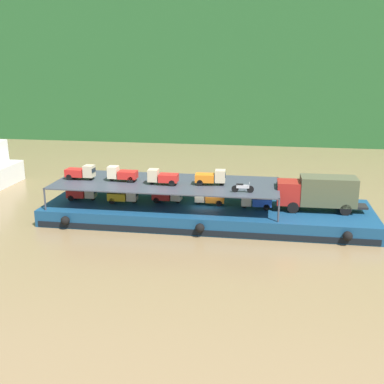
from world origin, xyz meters
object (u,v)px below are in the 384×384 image
object	(u,v)px
cargo_barge	(207,213)
covered_lorry	(319,192)
mini_truck_upper_stern	(81,172)
mini_truck_lower_stern	(82,193)
mini_truck_upper_mid	(122,174)
motorcycle_upper_port	(243,188)
mini_truck_upper_fore	(162,177)
mini_truck_lower_aft	(123,196)
mini_truck_upper_bow	(211,177)
mini_truck_lower_fore	(209,197)
mini_truck_lower_bow	(256,201)
mini_truck_lower_mid	(168,195)

from	to	relation	value
cargo_barge	covered_lorry	world-z (taller)	covered_lorry
mini_truck_upper_stern	cargo_barge	bearing A→B (deg)	0.12
mini_truck_lower_stern	cargo_barge	bearing A→B (deg)	0.53
covered_lorry	mini_truck_upper_mid	xyz separation A→B (m)	(-17.90, -0.06, 1.00)
covered_lorry	motorcycle_upper_port	distance (m)	6.99
mini_truck_upper_fore	mini_truck_upper_mid	bearing A→B (deg)	171.20
covered_lorry	mini_truck_lower_aft	distance (m)	17.76
mini_truck_upper_stern	mini_truck_upper_fore	size ratio (longest dim) A/B	1.01
mini_truck_lower_aft	mini_truck_upper_bow	size ratio (longest dim) A/B	1.00
mini_truck_lower_fore	mini_truck_lower_stern	bearing A→B (deg)	-177.93
mini_truck_upper_bow	motorcycle_upper_port	world-z (taller)	mini_truck_upper_bow
mini_truck_lower_stern	mini_truck_lower_aft	size ratio (longest dim) A/B	1.00
cargo_barge	mini_truck_lower_aft	xyz separation A→B (m)	(-7.81, -0.43, 1.44)
mini_truck_upper_stern	mini_truck_upper_bow	size ratio (longest dim) A/B	0.99
mini_truck_lower_bow	mini_truck_upper_mid	size ratio (longest dim) A/B	1.02
mini_truck_lower_stern	mini_truck_upper_bow	world-z (taller)	mini_truck_upper_bow
mini_truck_upper_fore	motorcycle_upper_port	distance (m)	7.50
mini_truck_lower_bow	mini_truck_upper_stern	distance (m)	16.59
covered_lorry	mini_truck_lower_aft	world-z (taller)	covered_lorry
mini_truck_lower_bow	mini_truck_upper_mid	bearing A→B (deg)	179.48
mini_truck_upper_stern	mini_truck_upper_mid	bearing A→B (deg)	-0.64
mini_truck_lower_stern	mini_truck_lower_mid	distance (m)	8.24
cargo_barge	mini_truck_lower_aft	distance (m)	7.95
covered_lorry	mini_truck_upper_stern	xyz separation A→B (m)	(-21.94, -0.01, 1.00)
covered_lorry	mini_truck_lower_aft	bearing A→B (deg)	-178.64
covered_lorry	mini_truck_upper_stern	world-z (taller)	mini_truck_upper_stern
mini_truck_lower_mid	mini_truck_lower_bow	bearing A→B (deg)	-3.97
motorcycle_upper_port	mini_truck_lower_stern	bearing A→B (deg)	172.03
cargo_barge	mini_truck_lower_bow	bearing A→B (deg)	-2.38
covered_lorry	mini_truck_upper_bow	distance (m)	9.60
mini_truck_lower_fore	mini_truck_upper_stern	bearing A→B (deg)	-178.34
cargo_barge	mini_truck_upper_fore	xyz separation A→B (m)	(-3.99, -0.69, 3.44)
motorcycle_upper_port	mini_truck_upper_stern	bearing A→B (deg)	171.74
mini_truck_upper_stern	motorcycle_upper_port	world-z (taller)	mini_truck_upper_stern
mini_truck_lower_bow	mini_truck_upper_fore	world-z (taller)	mini_truck_upper_fore
mini_truck_lower_bow	mini_truck_upper_fore	bearing A→B (deg)	-176.57
mini_truck_lower_stern	mini_truck_upper_stern	xyz separation A→B (m)	(-0.05, 0.08, 2.00)
cargo_barge	mini_truck_lower_stern	xyz separation A→B (m)	(-11.97, -0.11, 1.44)
mini_truck_upper_mid	motorcycle_upper_port	distance (m)	11.54
mini_truck_lower_bow	motorcycle_upper_port	xyz separation A→B (m)	(-1.10, -2.07, 1.74)
cargo_barge	mini_truck_upper_bow	distance (m)	3.46
cargo_barge	covered_lorry	bearing A→B (deg)	-0.07
mini_truck_lower_fore	mini_truck_upper_fore	size ratio (longest dim) A/B	1.01
mini_truck_upper_stern	mini_truck_lower_fore	bearing A→B (deg)	1.66
mini_truck_upper_stern	mini_truck_upper_fore	xyz separation A→B (m)	(8.03, -0.66, 0.00)
covered_lorry	mini_truck_upper_fore	size ratio (longest dim) A/B	2.86
covered_lorry	mini_truck_lower_stern	size ratio (longest dim) A/B	2.84
mini_truck_lower_stern	mini_truck_lower_aft	xyz separation A→B (m)	(4.16, -0.32, 0.00)
mini_truck_lower_mid	mini_truck_upper_mid	bearing A→B (deg)	-173.87
cargo_barge	mini_truck_upper_fore	world-z (taller)	mini_truck_upper_fore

